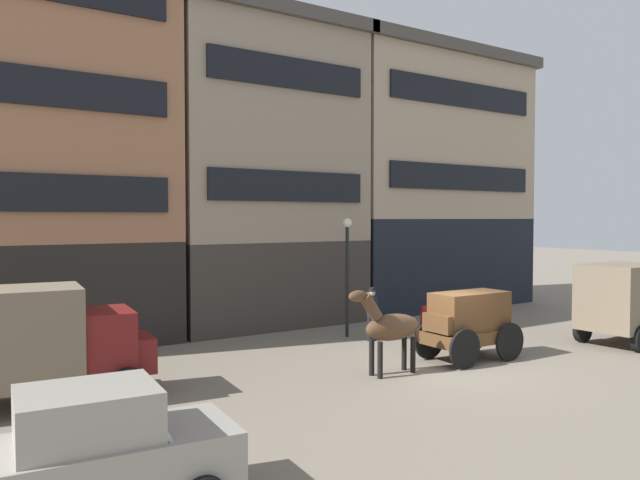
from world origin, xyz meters
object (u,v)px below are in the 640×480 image
object	(u,v)px
cargo_wagon	(468,321)
streetlamp_curbside	(347,260)
draft_horse	(390,327)
delivery_truck_far	(632,299)
pedestrian_officer	(372,312)
fire_hydrant_curbside	(424,316)
sedan_dark	(97,454)
delivery_truck_near	(41,341)

from	to	relation	value
cargo_wagon	streetlamp_curbside	xyz separation A→B (m)	(-0.89, 4.74, 1.52)
draft_horse	delivery_truck_far	bearing A→B (deg)	-7.29
delivery_truck_far	draft_horse	bearing A→B (deg)	172.71
pedestrian_officer	fire_hydrant_curbside	size ratio (longest dim) A/B	2.16
draft_horse	streetlamp_curbside	distance (m)	5.35
draft_horse	sedan_dark	world-z (taller)	draft_horse
fire_hydrant_curbside	delivery_truck_near	bearing A→B (deg)	-169.85
sedan_dark	fire_hydrant_curbside	distance (m)	16.17
sedan_dark	streetlamp_curbside	xyz separation A→B (m)	(10.35, 8.46, 1.76)
cargo_wagon	fire_hydrant_curbside	bearing A→B (deg)	60.72
cargo_wagon	sedan_dark	bearing A→B (deg)	-161.71
streetlamp_curbside	fire_hydrant_curbside	world-z (taller)	streetlamp_curbside
cargo_wagon	draft_horse	size ratio (longest dim) A/B	1.25
cargo_wagon	sedan_dark	size ratio (longest dim) A/B	0.77
pedestrian_officer	streetlamp_curbside	world-z (taller)	streetlamp_curbside
delivery_truck_near	delivery_truck_far	distance (m)	17.84
cargo_wagon	fire_hydrant_curbside	size ratio (longest dim) A/B	3.53
fire_hydrant_curbside	pedestrian_officer	bearing A→B (deg)	-164.04
draft_horse	streetlamp_curbside	bearing A→B (deg)	66.53
delivery_truck_near	streetlamp_curbside	size ratio (longest dim) A/B	1.09
sedan_dark	pedestrian_officer	xyz separation A→B (m)	(10.64, 7.44, 0.07)
sedan_dark	fire_hydrant_curbside	world-z (taller)	sedan_dark
streetlamp_curbside	cargo_wagon	bearing A→B (deg)	-79.35
sedan_dark	fire_hydrant_curbside	bearing A→B (deg)	31.11
delivery_truck_far	pedestrian_officer	bearing A→B (deg)	145.16
draft_horse	pedestrian_officer	distance (m)	4.41
delivery_truck_far	delivery_truck_near	bearing A→B (deg)	169.00
delivery_truck_near	delivery_truck_far	xyz separation A→B (m)	(17.51, -3.40, 0.00)
delivery_truck_near	fire_hydrant_curbside	distance (m)	13.88
draft_horse	fire_hydrant_curbside	xyz separation A→B (m)	(5.55, 4.64, -0.84)
cargo_wagon	fire_hydrant_curbside	world-z (taller)	cargo_wagon
delivery_truck_far	sedan_dark	bearing A→B (deg)	-171.94
delivery_truck_near	pedestrian_officer	xyz separation A→B (m)	(10.43, 1.53, -0.44)
draft_horse	delivery_truck_far	distance (m)	9.51
draft_horse	fire_hydrant_curbside	distance (m)	7.28
delivery_truck_near	sedan_dark	bearing A→B (deg)	-92.02
draft_horse	pedestrian_officer	size ratio (longest dim) A/B	1.31
sedan_dark	pedestrian_officer	distance (m)	12.98
cargo_wagon	pedestrian_officer	xyz separation A→B (m)	(-0.60, 3.72, -0.17)
delivery_truck_near	delivery_truck_far	world-z (taller)	same
cargo_wagon	sedan_dark	distance (m)	11.84
delivery_truck_far	sedan_dark	world-z (taller)	delivery_truck_far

